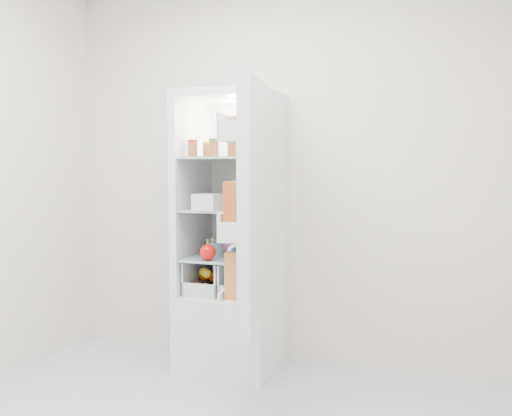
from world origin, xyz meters
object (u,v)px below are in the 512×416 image
at_px(red_cabbage, 236,244).
at_px(mushroom_bowl, 219,247).
at_px(fridge_door, 250,211).
at_px(refrigerator, 234,267).

height_order(red_cabbage, mushroom_bowl, red_cabbage).
relative_size(mushroom_bowl, fridge_door, 0.13).
bearing_deg(fridge_door, refrigerator, 19.68).
relative_size(refrigerator, red_cabbage, 10.10).
xyz_separation_m(refrigerator, fridge_door, (0.35, -0.63, 0.43)).
distance_m(red_cabbage, fridge_door, 0.65).
distance_m(refrigerator, mushroom_bowl, 0.17).
distance_m(refrigerator, red_cabbage, 0.21).
relative_size(refrigerator, mushroom_bowl, 11.00).
bearing_deg(refrigerator, mushroom_bowl, 169.08).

